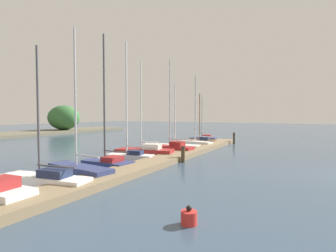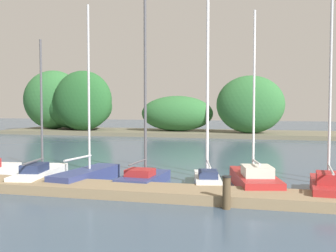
% 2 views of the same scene
% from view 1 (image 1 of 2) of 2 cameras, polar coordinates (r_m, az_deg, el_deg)
% --- Properties ---
extents(dock_pier, '(27.11, 1.80, 0.35)m').
position_cam_1_polar(dock_pier, '(17.75, 0.02, -6.96)').
color(dock_pier, '#847051').
rests_on(dock_pier, ground).
extents(sailboat_2, '(1.66, 4.44, 5.98)m').
position_cam_1_polar(sailboat_2, '(12.66, -25.19, -10.27)').
color(sailboat_2, white).
rests_on(sailboat_2, ground).
extents(sailboat_3, '(1.56, 4.25, 7.33)m').
position_cam_1_polar(sailboat_3, '(14.12, -18.78, -8.78)').
color(sailboat_3, navy).
rests_on(sailboat_3, ground).
extents(sailboat_4, '(1.53, 3.27, 7.68)m').
position_cam_1_polar(sailboat_4, '(15.93, -13.01, -7.28)').
color(sailboat_4, navy).
rests_on(sailboat_4, ground).
extents(sailboat_5, '(1.60, 3.57, 7.86)m').
position_cam_1_polar(sailboat_5, '(18.05, -8.40, -5.85)').
color(sailboat_5, white).
rests_on(sailboat_5, ground).
extents(sailboat_6, '(2.28, 4.50, 6.87)m').
position_cam_1_polar(sailboat_6, '(19.55, -5.20, -5.46)').
color(sailboat_6, maroon).
rests_on(sailboat_6, ground).
extents(sailboat_7, '(1.33, 3.78, 7.41)m').
position_cam_1_polar(sailboat_7, '(21.30, 0.79, -4.68)').
color(sailboat_7, maroon).
rests_on(sailboat_7, ground).
extents(sailboat_8, '(1.87, 4.21, 5.79)m').
position_cam_1_polar(sailboat_8, '(23.69, 1.75, -4.29)').
color(sailboat_8, silver).
rests_on(sailboat_8, ground).
extents(sailboat_9, '(1.46, 3.34, 6.80)m').
position_cam_1_polar(sailboat_9, '(25.73, 5.98, -3.51)').
color(sailboat_9, white).
rests_on(sailboat_9, ground).
extents(sailboat_10, '(1.35, 3.15, 5.24)m').
position_cam_1_polar(sailboat_10, '(27.89, 7.02, -3.16)').
color(sailboat_10, brown).
rests_on(sailboat_10, ground).
extents(sailboat_11, '(1.72, 3.09, 4.99)m').
position_cam_1_polar(sailboat_11, '(30.16, 7.52, -2.71)').
color(sailboat_11, navy).
rests_on(sailboat_11, ground).
extents(mooring_piling_1, '(0.29, 0.29, 1.04)m').
position_cam_1_polar(mooring_piling_1, '(17.26, 3.23, -6.06)').
color(mooring_piling_1, '#4C3D28').
rests_on(mooring_piling_1, ground).
extents(mooring_piling_2, '(0.25, 0.25, 1.17)m').
position_cam_1_polar(mooring_piling_2, '(28.62, 13.95, -2.55)').
color(mooring_piling_2, '#3D3323').
rests_on(mooring_piling_2, ground).
extents(channel_buoy_0, '(0.46, 0.46, 0.54)m').
position_cam_1_polar(channel_buoy_0, '(7.95, 4.51, -18.91)').
color(channel_buoy_0, red).
rests_on(channel_buoy_0, ground).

